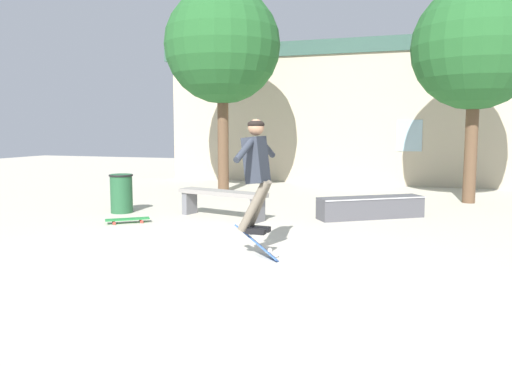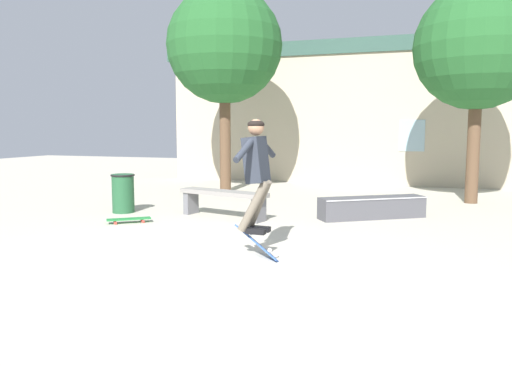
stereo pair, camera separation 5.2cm
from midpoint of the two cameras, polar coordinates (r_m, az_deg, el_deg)
name	(u,v)px [view 1 (the left image)]	position (r m, az deg, el deg)	size (l,w,h in m)	color
ground_plane	(209,272)	(5.97, -5.67, -10.07)	(40.00, 40.00, 0.00)	beige
building_backdrop	(341,109)	(15.40, 9.62, 8.34)	(11.71, 0.52, 5.68)	#B7A88E
tree_right	(476,48)	(12.28, 23.69, 14.00)	(2.76, 2.76, 4.83)	brown
tree_left	(222,46)	(13.31, -3.97, 15.34)	(2.97, 2.97, 5.28)	brown
park_bench	(222,198)	(9.38, -4.06, -1.71)	(1.88, 0.84, 0.51)	gray
skate_ledge	(371,207)	(9.58, 12.81, -2.73)	(1.94, 1.50, 0.40)	#4C4C51
trash_bin	(121,192)	(10.29, -15.27, -1.05)	(0.47, 0.47, 0.77)	#235633
skater	(256,165)	(6.45, -0.22, 2.03)	(0.42, 1.25, 1.48)	#282D38
skateboard_flipping	(258,244)	(6.59, 0.02, -6.98)	(0.72, 0.49, 0.47)	#2D519E
skateboard_resting	(128,219)	(9.17, -14.63, -4.03)	(0.72, 0.61, 0.08)	#237F38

